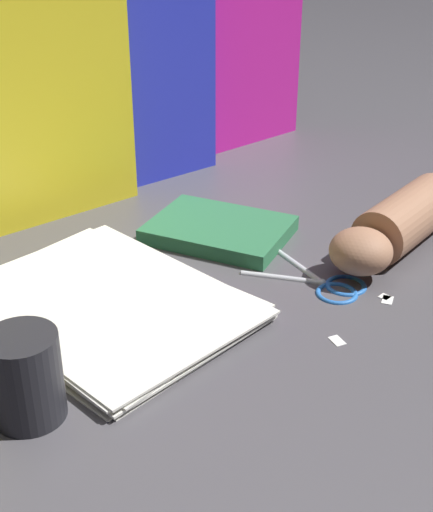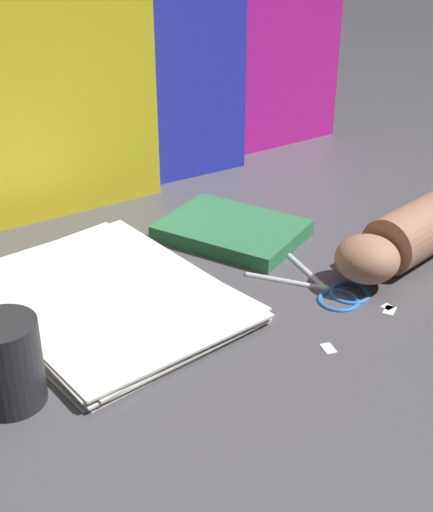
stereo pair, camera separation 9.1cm
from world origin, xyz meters
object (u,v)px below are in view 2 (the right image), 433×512
Objects in this scene: paper_stack at (105,297)px; book_closed at (232,230)px; mug at (6,363)px; scissors at (330,288)px; hand_forearm at (409,235)px.

paper_stack is 1.52× the size of book_closed.
scissors is at bearing -8.57° from mug.
book_closed is 1.38× the size of scissors.
hand_forearm is 0.58m from mug.
mug is (-0.43, -0.14, 0.04)m from book_closed.
scissors is at bearing 174.93° from hand_forearm.
paper_stack is 0.30m from scissors.
book_closed is 0.85× the size of hand_forearm.
hand_forearm reaches higher than scissors.
hand_forearm is (0.14, -0.22, 0.03)m from book_closed.
mug reaches higher than scissors.
book_closed is 2.50× the size of mug.
scissors is 0.43m from mug.
scissors is 0.15m from hand_forearm.
book_closed reaches higher than scissors.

